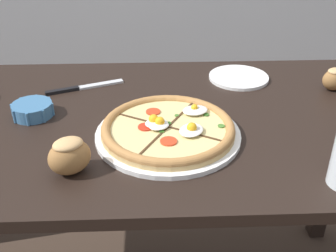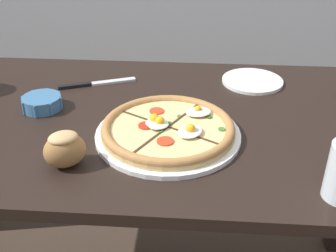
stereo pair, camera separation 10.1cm
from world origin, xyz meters
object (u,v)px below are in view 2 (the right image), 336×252
bread_piece_far (65,149)px  ramekin_bowl (42,102)px  dining_table (137,148)px  pizza (168,130)px  knife_spare (96,83)px  side_saucer (252,81)px

bread_piece_far → ramekin_bowl: bearing=118.8°
dining_table → pizza: bearing=-46.6°
dining_table → bread_piece_far: bearing=-116.9°
dining_table → knife_spare: bearing=128.5°
dining_table → bread_piece_far: (-0.12, -0.24, 0.15)m
dining_table → side_saucer: (0.33, 0.24, 0.11)m
ramekin_bowl → knife_spare: (0.11, 0.17, -0.02)m
dining_table → pizza: 0.18m
dining_table → ramekin_bowl: ramekin_bowl is taller
pizza → side_saucer: 0.41m
pizza → side_saucer: pizza is taller
side_saucer → ramekin_bowl: bearing=-159.8°
pizza → ramekin_bowl: 0.37m
bread_piece_far → knife_spare: bread_piece_far is taller
ramekin_bowl → pizza: bearing=-18.7°
pizza → bread_piece_far: size_ratio=3.13×
pizza → ramekin_bowl: pizza is taller
knife_spare → side_saucer: same height
pizza → knife_spare: (-0.24, 0.29, -0.02)m
pizza → knife_spare: size_ratio=1.56×
dining_table → knife_spare: size_ratio=7.01×
dining_table → ramekin_bowl: size_ratio=14.09×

